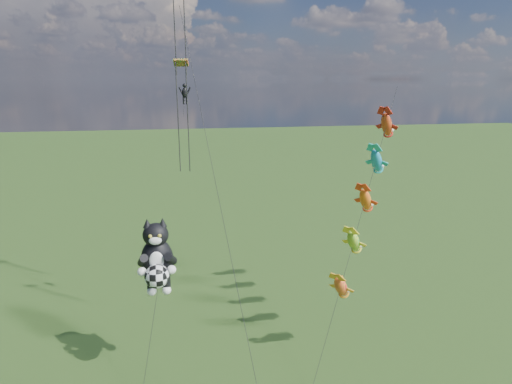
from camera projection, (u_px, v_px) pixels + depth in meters
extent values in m
cylinder|color=black|center=(150.00, 339.00, 26.75)|extent=(1.28, 2.49, 6.22)
ellipsoid|color=black|center=(157.00, 261.00, 27.11)|extent=(2.58, 2.39, 3.00)
ellipsoid|color=black|center=(156.00, 235.00, 26.56)|extent=(2.05, 1.98, 1.52)
cone|color=black|center=(147.00, 223.00, 26.28)|extent=(0.70, 0.70, 0.56)
cone|color=black|center=(163.00, 222.00, 26.44)|extent=(0.70, 0.70, 0.56)
ellipsoid|color=white|center=(155.00, 240.00, 26.02)|extent=(0.88, 0.69, 0.54)
ellipsoid|color=white|center=(157.00, 261.00, 26.36)|extent=(1.00, 0.71, 1.24)
sphere|color=gold|center=(150.00, 236.00, 25.83)|extent=(0.23, 0.23, 0.23)
sphere|color=gold|center=(160.00, 236.00, 25.92)|extent=(0.23, 0.23, 0.23)
sphere|color=white|center=(142.00, 272.00, 26.08)|extent=(0.56, 0.56, 0.56)
sphere|color=white|center=(172.00, 270.00, 26.38)|extent=(0.56, 0.56, 0.56)
sphere|color=white|center=(152.00, 291.00, 27.41)|extent=(0.60, 0.60, 0.60)
sphere|color=white|center=(167.00, 290.00, 27.57)|extent=(0.60, 0.60, 0.60)
sphere|color=white|center=(157.00, 276.00, 26.02)|extent=(1.49, 1.49, 1.49)
cylinder|color=black|center=(360.00, 217.00, 31.09)|extent=(10.40, 11.98, 18.33)
ellipsoid|color=red|center=(341.00, 287.00, 29.24)|extent=(2.07, 2.21, 2.38)
ellipsoid|color=green|center=(354.00, 241.00, 30.41)|extent=(2.07, 2.21, 2.38)
ellipsoid|color=orange|center=(365.00, 199.00, 31.59)|extent=(2.07, 2.21, 2.38)
ellipsoid|color=blue|center=(376.00, 161.00, 32.77)|extent=(2.07, 2.21, 2.38)
ellipsoid|color=orange|center=(387.00, 125.00, 33.94)|extent=(2.07, 2.21, 2.38)
cylinder|color=black|center=(219.00, 198.00, 25.64)|extent=(3.63, 16.71, 23.93)
cube|color=#0C9331|center=(181.00, 63.00, 28.23)|extent=(0.99, 0.55, 0.50)
cylinder|color=black|center=(178.00, 120.00, 29.13)|extent=(0.08, 0.08, 7.49)
cylinder|color=black|center=(188.00, 120.00, 29.24)|extent=(0.08, 0.08, 7.49)
cylinder|color=black|center=(175.00, 25.00, 30.50)|extent=(0.08, 0.08, 7.47)
cylinder|color=black|center=(185.00, 25.00, 30.62)|extent=(0.08, 0.08, 7.47)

